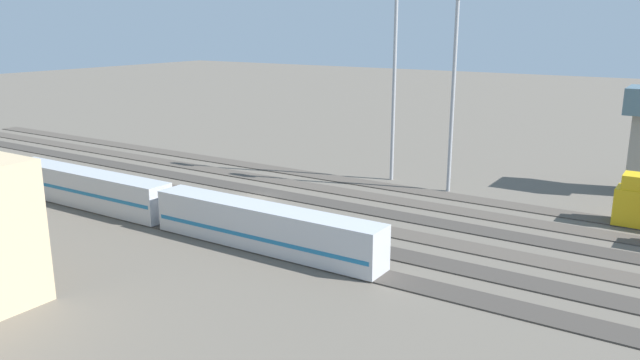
# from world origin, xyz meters

# --- Properties ---
(ground_plane) EXTENTS (400.00, 400.00, 0.00)m
(ground_plane) POSITION_xyz_m (0.00, 0.00, 0.00)
(ground_plane) COLOR #60594F
(track_bed_0) EXTENTS (140.00, 2.80, 0.12)m
(track_bed_0) POSITION_xyz_m (0.00, -12.50, 0.06)
(track_bed_0) COLOR #4C443D
(track_bed_0) RESTS_ON ground_plane
(track_bed_1) EXTENTS (140.00, 2.80, 0.12)m
(track_bed_1) POSITION_xyz_m (0.00, -7.50, 0.06)
(track_bed_1) COLOR #4C443D
(track_bed_1) RESTS_ON ground_plane
(track_bed_2) EXTENTS (140.00, 2.80, 0.12)m
(track_bed_2) POSITION_xyz_m (0.00, -2.50, 0.06)
(track_bed_2) COLOR #3D3833
(track_bed_2) RESTS_ON ground_plane
(track_bed_3) EXTENTS (140.00, 2.80, 0.12)m
(track_bed_3) POSITION_xyz_m (0.00, 2.50, 0.06)
(track_bed_3) COLOR #4C443D
(track_bed_3) RESTS_ON ground_plane
(track_bed_4) EXTENTS (140.00, 2.80, 0.12)m
(track_bed_4) POSITION_xyz_m (0.00, 7.50, 0.06)
(track_bed_4) COLOR #3D3833
(track_bed_4) RESTS_ON ground_plane
(track_bed_5) EXTENTS (140.00, 2.80, 0.12)m
(track_bed_5) POSITION_xyz_m (0.00, 12.50, 0.06)
(track_bed_5) COLOR #3D3833
(track_bed_5) RESTS_ON ground_plane
(train_on_track_5) EXTENTS (47.20, 3.06, 3.80)m
(train_on_track_5) POSITION_xyz_m (1.32, 12.50, 2.00)
(train_on_track_5) COLOR #B7BABF
(train_on_track_5) RESTS_ON ground_plane
(light_mast_0) EXTENTS (2.80, 0.70, 24.03)m
(light_mast_0) POSITION_xyz_m (-17.02, -14.72, 15.59)
(light_mast_0) COLOR #9EA0A5
(light_mast_0) RESTS_ON ground_plane
(light_mast_2) EXTENTS (2.80, 0.70, 26.94)m
(light_mast_2) POSITION_xyz_m (-8.86, -16.11, 17.19)
(light_mast_2) COLOR #9EA0A5
(light_mast_2) RESTS_ON ground_plane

